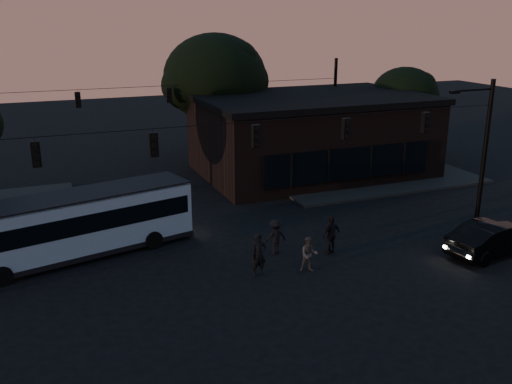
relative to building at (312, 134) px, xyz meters
name	(u,v)px	position (x,y,z in m)	size (l,w,h in m)	color
ground	(293,291)	(-9.00, -15.97, -2.71)	(120.00, 120.00, 0.00)	black
sidewalk_far_right	(362,174)	(3.00, -1.97, -2.63)	(14.00, 10.00, 0.15)	black
building	(312,134)	(0.00, 0.00, 0.00)	(15.40, 10.41, 5.40)	black
tree_behind	(215,78)	(-5.00, 6.03, 3.48)	(7.60, 7.60, 9.43)	black
tree_right	(405,96)	(9.00, 2.03, 1.93)	(5.20, 5.20, 6.86)	black
signal_rig_near	(256,161)	(-9.00, -11.97, 1.74)	(26.24, 0.30, 7.50)	black
signal_rig_far	(170,112)	(-9.00, 4.03, 1.50)	(26.24, 0.30, 7.50)	black
bus	(78,222)	(-16.56, -9.17, -1.05)	(10.78, 4.83, 2.96)	#9FB6CB
car	(494,238)	(1.12, -16.12, -1.91)	(1.69, 4.84, 1.59)	black
pedestrian_a	(259,255)	(-9.75, -14.15, -1.76)	(0.69, 0.45, 1.89)	black
pedestrian_b	(309,254)	(-7.60, -14.58, -1.93)	(0.76, 0.59, 1.56)	#3B3936
pedestrian_c	(331,234)	(-5.76, -13.20, -1.78)	(1.09, 0.45, 1.85)	black
pedestrian_d	(275,237)	(-8.15, -12.27, -1.87)	(1.08, 0.62, 1.67)	black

